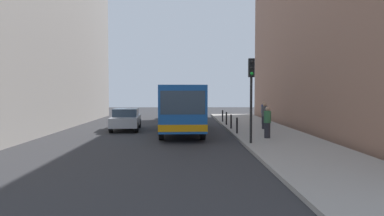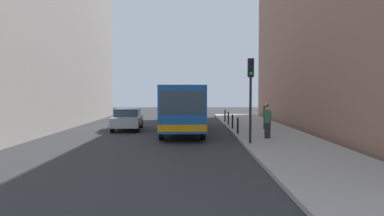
# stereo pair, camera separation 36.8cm
# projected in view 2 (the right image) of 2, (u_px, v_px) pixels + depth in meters

# --- Properties ---
(ground_plane) EXTENTS (80.00, 80.00, 0.00)m
(ground_plane) POSITION_uv_depth(u_px,v_px,m) (178.00, 140.00, 19.91)
(ground_plane) COLOR #2D2D30
(sidewalk) EXTENTS (4.40, 40.00, 0.15)m
(sidewalk) POSITION_uv_depth(u_px,v_px,m) (276.00, 138.00, 19.92)
(sidewalk) COLOR #9E9991
(sidewalk) RESTS_ON ground
(building_left) EXTENTS (7.00, 32.00, 16.46)m
(building_left) POSITION_uv_depth(u_px,v_px,m) (3.00, 5.00, 23.50)
(building_left) COLOR gray
(building_left) RESTS_ON ground
(bus) EXTENTS (2.93, 11.11, 3.00)m
(bus) POSITION_uv_depth(u_px,v_px,m) (181.00, 106.00, 23.85)
(bus) COLOR #19519E
(bus) RESTS_ON ground
(car_beside_bus) EXTENTS (2.10, 4.51, 1.48)m
(car_beside_bus) POSITION_uv_depth(u_px,v_px,m) (127.00, 119.00, 24.96)
(car_beside_bus) COLOR #A5A8AD
(car_beside_bus) RESTS_ON ground
(car_behind_bus) EXTENTS (1.87, 4.41, 1.48)m
(car_behind_bus) POSITION_uv_depth(u_px,v_px,m) (177.00, 111.00, 34.94)
(car_behind_bus) COLOR #A5A8AD
(car_behind_bus) RESTS_ON ground
(traffic_light) EXTENTS (0.28, 0.33, 4.10)m
(traffic_light) POSITION_uv_depth(u_px,v_px,m) (250.00, 84.00, 17.47)
(traffic_light) COLOR black
(traffic_light) RESTS_ON sidewalk
(bollard_near) EXTENTS (0.11, 0.11, 0.95)m
(bollard_near) POSITION_uv_depth(u_px,v_px,m) (237.00, 126.00, 21.61)
(bollard_near) COLOR black
(bollard_near) RESTS_ON sidewalk
(bollard_mid) EXTENTS (0.11, 0.11, 0.95)m
(bollard_mid) POSITION_uv_depth(u_px,v_px,m) (232.00, 122.00, 24.40)
(bollard_mid) COLOR black
(bollard_mid) RESTS_ON sidewalk
(bollard_far) EXTENTS (0.11, 0.11, 0.95)m
(bollard_far) POSITION_uv_depth(u_px,v_px,m) (228.00, 118.00, 27.18)
(bollard_far) COLOR black
(bollard_far) RESTS_ON sidewalk
(bollard_farthest) EXTENTS (0.11, 0.11, 0.95)m
(bollard_farthest) POSITION_uv_depth(u_px,v_px,m) (224.00, 116.00, 29.97)
(bollard_farthest) COLOR black
(bollard_farthest) RESTS_ON sidewalk
(pedestrian_near_signal) EXTENTS (0.38, 0.38, 1.68)m
(pedestrian_near_signal) POSITION_uv_depth(u_px,v_px,m) (267.00, 123.00, 19.46)
(pedestrian_near_signal) COLOR #26262D
(pedestrian_near_signal) RESTS_ON sidewalk
(pedestrian_mid_sidewalk) EXTENTS (0.38, 0.38, 1.73)m
(pedestrian_mid_sidewalk) POSITION_uv_depth(u_px,v_px,m) (265.00, 116.00, 24.09)
(pedestrian_mid_sidewalk) COLOR #26262D
(pedestrian_mid_sidewalk) RESTS_ON sidewalk
(pedestrian_far_sidewalk) EXTENTS (0.38, 0.38, 1.72)m
(pedestrian_far_sidewalk) POSITION_uv_depth(u_px,v_px,m) (265.00, 113.00, 27.75)
(pedestrian_far_sidewalk) COLOR #26262D
(pedestrian_far_sidewalk) RESTS_ON sidewalk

